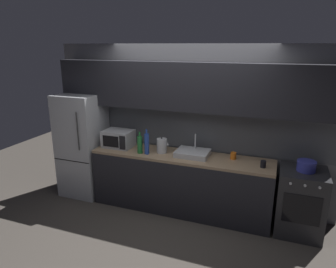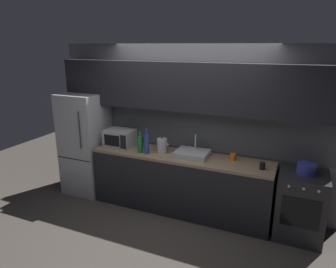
{
  "view_description": "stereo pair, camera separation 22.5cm",
  "coord_description": "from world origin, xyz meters",
  "px_view_note": "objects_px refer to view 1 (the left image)",
  "views": [
    {
      "loc": [
        1.33,
        -3.18,
        2.48
      ],
      "look_at": [
        -0.2,
        0.9,
        1.21
      ],
      "focal_mm": 32.65,
      "sensor_mm": 36.0,
      "label": 1
    },
    {
      "loc": [
        1.53,
        -3.09,
        2.48
      ],
      "look_at": [
        -0.2,
        0.9,
        1.21
      ],
      "focal_mm": 32.65,
      "sensor_mm": 36.0,
      "label": 2
    }
  ],
  "objects_px": {
    "wine_bottle_green": "(140,144)",
    "cooking_pot": "(306,166)",
    "oven_range": "(300,202)",
    "wine_bottle_blue": "(147,144)",
    "kettle": "(162,146)",
    "mug_orange": "(233,156)",
    "mug_dark": "(263,164)",
    "microwave": "(118,139)",
    "refrigerator": "(83,145)",
    "mug_teal": "(140,146)"
  },
  "relations": [
    {
      "from": "oven_range",
      "to": "mug_teal",
      "type": "xyz_separation_m",
      "value": [
        -2.39,
        0.04,
        0.5
      ]
    },
    {
      "from": "wine_bottle_blue",
      "to": "mug_dark",
      "type": "height_order",
      "value": "wine_bottle_blue"
    },
    {
      "from": "cooking_pot",
      "to": "mug_orange",
      "type": "bearing_deg",
      "value": 173.74
    },
    {
      "from": "wine_bottle_blue",
      "to": "mug_orange",
      "type": "xyz_separation_m",
      "value": [
        1.25,
        0.24,
        -0.11
      ]
    },
    {
      "from": "wine_bottle_green",
      "to": "refrigerator",
      "type": "bearing_deg",
      "value": 173.24
    },
    {
      "from": "oven_range",
      "to": "microwave",
      "type": "xyz_separation_m",
      "value": [
        -2.76,
        0.02,
        0.58
      ]
    },
    {
      "from": "wine_bottle_green",
      "to": "mug_orange",
      "type": "height_order",
      "value": "wine_bottle_green"
    },
    {
      "from": "cooking_pot",
      "to": "oven_range",
      "type": "bearing_deg",
      "value": -174.55
    },
    {
      "from": "wine_bottle_green",
      "to": "cooking_pot",
      "type": "bearing_deg",
      "value": 3.31
    },
    {
      "from": "microwave",
      "to": "cooking_pot",
      "type": "relative_size",
      "value": 1.93
    },
    {
      "from": "microwave",
      "to": "mug_teal",
      "type": "relative_size",
      "value": 4.44
    },
    {
      "from": "oven_range",
      "to": "wine_bottle_blue",
      "type": "distance_m",
      "value": 2.28
    },
    {
      "from": "mug_teal",
      "to": "cooking_pot",
      "type": "height_order",
      "value": "cooking_pot"
    },
    {
      "from": "wine_bottle_green",
      "to": "mug_teal",
      "type": "bearing_deg",
      "value": 115.57
    },
    {
      "from": "mug_orange",
      "to": "refrigerator",
      "type": "bearing_deg",
      "value": -177.6
    },
    {
      "from": "oven_range",
      "to": "microwave",
      "type": "relative_size",
      "value": 1.96
    },
    {
      "from": "oven_range",
      "to": "wine_bottle_blue",
      "type": "xyz_separation_m",
      "value": [
        -2.19,
        -0.13,
        0.61
      ]
    },
    {
      "from": "microwave",
      "to": "kettle",
      "type": "bearing_deg",
      "value": -1.27
    },
    {
      "from": "wine_bottle_blue",
      "to": "mug_orange",
      "type": "relative_size",
      "value": 3.79
    },
    {
      "from": "wine_bottle_green",
      "to": "mug_dark",
      "type": "distance_m",
      "value": 1.79
    },
    {
      "from": "wine_bottle_blue",
      "to": "wine_bottle_green",
      "type": "relative_size",
      "value": 1.15
    },
    {
      "from": "microwave",
      "to": "mug_dark",
      "type": "bearing_deg",
      "value": -2.28
    },
    {
      "from": "mug_orange",
      "to": "mug_dark",
      "type": "xyz_separation_m",
      "value": [
        0.42,
        -0.18,
        -0.0
      ]
    },
    {
      "from": "kettle",
      "to": "wine_bottle_blue",
      "type": "bearing_deg",
      "value": -144.8
    },
    {
      "from": "microwave",
      "to": "oven_range",
      "type": "bearing_deg",
      "value": -0.41
    },
    {
      "from": "oven_range",
      "to": "mug_dark",
      "type": "bearing_deg",
      "value": -172.34
    },
    {
      "from": "oven_range",
      "to": "mug_dark",
      "type": "xyz_separation_m",
      "value": [
        -0.52,
        -0.07,
        0.5
      ]
    },
    {
      "from": "microwave",
      "to": "wine_bottle_green",
      "type": "xyz_separation_m",
      "value": [
        0.45,
        -0.15,
        0.0
      ]
    },
    {
      "from": "mug_orange",
      "to": "cooking_pot",
      "type": "bearing_deg",
      "value": -6.26
    },
    {
      "from": "microwave",
      "to": "mug_dark",
      "type": "relative_size",
      "value": 4.78
    },
    {
      "from": "kettle",
      "to": "mug_dark",
      "type": "distance_m",
      "value": 1.49
    },
    {
      "from": "refrigerator",
      "to": "wine_bottle_blue",
      "type": "relative_size",
      "value": 4.5
    },
    {
      "from": "kettle",
      "to": "cooking_pot",
      "type": "xyz_separation_m",
      "value": [
        2.02,
        -0.0,
        -0.04
      ]
    },
    {
      "from": "oven_range",
      "to": "cooking_pot",
      "type": "distance_m",
      "value": 0.52
    },
    {
      "from": "kettle",
      "to": "mug_dark",
      "type": "xyz_separation_m",
      "value": [
        1.49,
        -0.07,
        -0.06
      ]
    },
    {
      "from": "oven_range",
      "to": "cooking_pot",
      "type": "relative_size",
      "value": 3.77
    },
    {
      "from": "cooking_pot",
      "to": "kettle",
      "type": "bearing_deg",
      "value": 179.96
    },
    {
      "from": "wine_bottle_green",
      "to": "mug_teal",
      "type": "distance_m",
      "value": 0.21
    },
    {
      "from": "refrigerator",
      "to": "wine_bottle_green",
      "type": "relative_size",
      "value": 5.17
    },
    {
      "from": "refrigerator",
      "to": "mug_dark",
      "type": "distance_m",
      "value": 2.93
    },
    {
      "from": "kettle",
      "to": "mug_teal",
      "type": "distance_m",
      "value": 0.39
    },
    {
      "from": "mug_dark",
      "to": "kettle",
      "type": "bearing_deg",
      "value": 177.21
    },
    {
      "from": "mug_orange",
      "to": "wine_bottle_green",
      "type": "bearing_deg",
      "value": -170.07
    },
    {
      "from": "kettle",
      "to": "wine_bottle_blue",
      "type": "distance_m",
      "value": 0.24
    },
    {
      "from": "wine_bottle_green",
      "to": "cooking_pot",
      "type": "xyz_separation_m",
      "value": [
        2.32,
        0.13,
        -0.07
      ]
    },
    {
      "from": "wine_bottle_green",
      "to": "cooking_pot",
      "type": "height_order",
      "value": "wine_bottle_green"
    },
    {
      "from": "mug_dark",
      "to": "wine_bottle_green",
      "type": "bearing_deg",
      "value": -177.97
    },
    {
      "from": "refrigerator",
      "to": "mug_dark",
      "type": "relative_size",
      "value": 17.85
    },
    {
      "from": "mug_orange",
      "to": "mug_dark",
      "type": "relative_size",
      "value": 1.05
    },
    {
      "from": "kettle",
      "to": "wine_bottle_green",
      "type": "relative_size",
      "value": 0.73
    }
  ]
}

